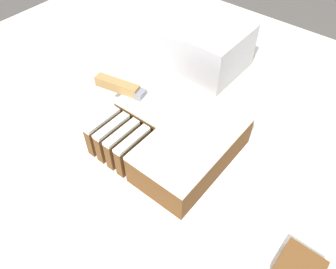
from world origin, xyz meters
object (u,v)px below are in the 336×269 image
(cake_board, at_px, (168,147))
(brownie, at_px, (299,269))
(storage_box, at_px, (207,47))
(knife, at_px, (131,91))
(cake, at_px, (172,134))

(cake_board, bearing_deg, brownie, -13.20)
(cake_board, distance_m, storage_box, 0.31)
(knife, distance_m, storage_box, 0.28)
(storage_box, bearing_deg, knife, -91.54)
(cake, bearing_deg, storage_box, 111.53)
(brownie, bearing_deg, cake_board, 166.80)
(cake_board, xyz_separation_m, brownie, (0.32, -0.08, 0.02))
(cake, xyz_separation_m, brownie, (0.32, -0.08, -0.02))
(brownie, height_order, storage_box, storage_box)
(knife, bearing_deg, cake, -16.20)
(brownie, distance_m, storage_box, 0.56)
(cake, distance_m, storage_box, 0.31)
(cake, height_order, brownie, cake)
(cake_board, height_order, brownie, brownie)
(cake_board, bearing_deg, knife, 172.53)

